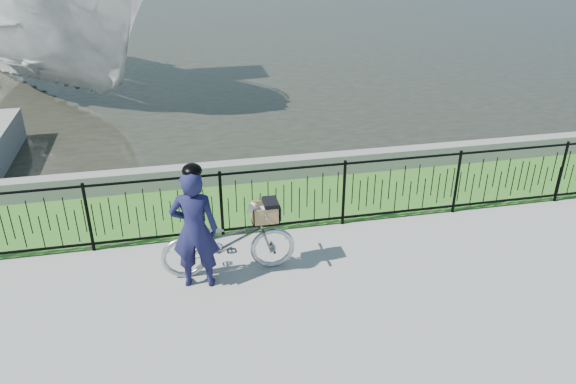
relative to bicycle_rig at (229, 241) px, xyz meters
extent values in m
plane|color=gray|center=(0.99, -0.61, -0.51)|extent=(120.00, 120.00, 0.00)
cube|color=#336C21|center=(0.99, 1.99, -0.51)|extent=(60.00, 2.00, 0.01)
cube|color=gray|center=(0.99, 2.99, -0.31)|extent=(60.00, 0.30, 0.40)
imported|color=#A1A4AC|center=(-0.01, 0.00, -0.01)|extent=(1.91, 0.67, 1.01)
cube|color=black|center=(0.52, 0.00, 0.26)|extent=(0.38, 0.18, 0.02)
cube|color=#9C7948|center=(0.52, 0.00, 0.27)|extent=(0.37, 0.29, 0.01)
cube|color=#9C7948|center=(0.52, 0.14, 0.39)|extent=(0.37, 0.01, 0.25)
cube|color=#9C7948|center=(0.52, -0.14, 0.39)|extent=(0.37, 0.02, 0.25)
cube|color=#9C7948|center=(0.70, 0.00, 0.39)|extent=(0.02, 0.29, 0.25)
cube|color=#9C7948|center=(0.35, 0.00, 0.39)|extent=(0.01, 0.29, 0.25)
cube|color=black|center=(0.60, 0.00, 0.55)|extent=(0.20, 0.31, 0.06)
cube|color=black|center=(0.72, 0.00, 0.42)|extent=(0.02, 0.31, 0.20)
ellipsoid|color=silver|center=(0.50, 0.00, 0.39)|extent=(0.31, 0.22, 0.20)
sphere|color=silver|center=(0.36, -0.02, 0.50)|extent=(0.15, 0.15, 0.15)
sphere|color=silver|center=(0.31, -0.04, 0.47)|extent=(0.07, 0.07, 0.07)
sphere|color=black|center=(0.28, -0.05, 0.46)|extent=(0.02, 0.02, 0.02)
cone|color=#A98046|center=(0.36, 0.04, 0.56)|extent=(0.06, 0.08, 0.08)
cone|color=#A98046|center=(0.38, -0.06, 0.56)|extent=(0.06, 0.08, 0.08)
imported|color=#151539|center=(-0.47, -0.21, 0.36)|extent=(0.70, 0.52, 1.75)
ellipsoid|color=black|center=(-0.47, -0.21, 1.22)|extent=(0.26, 0.29, 0.18)
imported|color=silver|center=(-3.99, 10.36, 1.32)|extent=(8.60, 9.69, 3.66)
camera|label=1|loc=(-0.58, -6.82, 4.19)|focal=35.00mm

